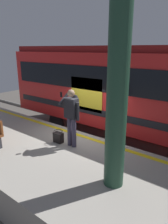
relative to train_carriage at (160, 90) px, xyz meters
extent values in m
plane|color=#4C4742|center=(1.81, 2.06, -2.45)|extent=(26.55, 26.55, 0.00)
cube|color=#9E998E|center=(1.81, 3.90, -1.98)|extent=(17.70, 3.67, 0.95)
cube|color=yellow|center=(1.81, 2.36, -1.50)|extent=(17.35, 0.16, 0.01)
cube|color=slate|center=(1.81, 0.71, -2.37)|extent=(23.01, 0.08, 0.16)
cube|color=slate|center=(1.81, -0.72, -2.37)|extent=(23.01, 0.08, 0.16)
cube|color=red|center=(0.00, -0.01, -0.10)|extent=(13.26, 2.81, 2.80)
cube|color=maroon|center=(0.00, -0.01, 1.42)|extent=(12.99, 2.58, 0.24)
cube|color=black|center=(0.00, 1.41, 0.39)|extent=(12.59, 0.03, 0.90)
cube|color=black|center=(0.00, 1.41, -0.87)|extent=(12.59, 0.03, 0.24)
cube|color=gold|center=(2.32, 1.42, -0.24)|extent=(1.47, 0.02, 1.26)
cylinder|color=black|center=(4.31, 1.12, -1.87)|extent=(0.84, 0.12, 0.84)
cylinder|color=black|center=(4.31, -1.13, -1.87)|extent=(0.84, 0.12, 0.84)
cylinder|color=#383347|center=(1.46, 3.15, -1.04)|extent=(0.14, 0.14, 0.93)
cylinder|color=#383347|center=(1.64, 3.15, -1.04)|extent=(0.14, 0.14, 0.93)
cube|color=black|center=(1.55, 3.15, -0.27)|extent=(0.40, 0.24, 0.61)
sphere|color=black|center=(1.55, 2.99, 0.01)|extent=(0.20, 0.20, 0.20)
sphere|color=tan|center=(1.55, 3.15, 0.18)|extent=(0.22, 0.22, 0.22)
cylinder|color=black|center=(1.30, 3.15, -0.33)|extent=(0.09, 0.09, 0.55)
cylinder|color=black|center=(1.78, 3.23, -0.02)|extent=(0.09, 0.42, 0.33)
cube|color=black|center=(1.78, 3.33, 0.14)|extent=(0.07, 0.02, 0.15)
cube|color=black|center=(2.07, 3.22, -1.34)|extent=(0.32, 0.19, 0.33)
torus|color=black|center=(2.07, 3.22, -1.11)|extent=(0.29, 0.29, 0.02)
cylinder|color=#1E3F2D|center=(-0.46, 4.01, 0.57)|extent=(0.44, 0.44, 4.15)
camera|label=1|loc=(-2.48, 7.66, 1.44)|focal=33.73mm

